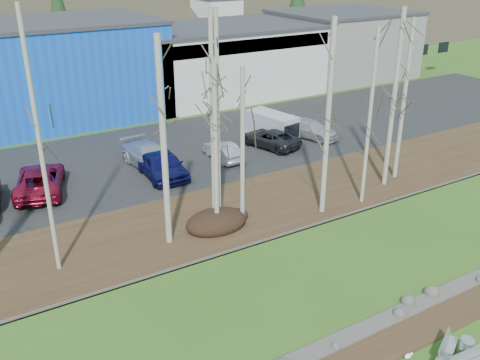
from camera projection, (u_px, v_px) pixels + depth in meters
dirt_strip at (417, 328)px, 21.06m from camera, size 80.00×1.80×0.03m
near_bank_rocks at (398, 315)px, 21.85m from camera, size 80.00×0.80×0.50m
river at (332, 268)px, 25.07m from camera, size 80.00×8.00×0.90m
far_bank_rocks at (282, 231)px, 28.28m from camera, size 80.00×0.80×0.46m
far_bank at (250, 207)px, 30.76m from camera, size 80.00×7.00×0.15m
parking_lot at (173, 153)px, 38.99m from camera, size 80.00×14.00×0.14m
building_blue at (37, 71)px, 45.48m from camera, size 20.40×12.24×8.30m
building_white at (221, 59)px, 54.33m from camera, size 18.36×12.24×6.80m
building_grey at (341, 43)px, 61.87m from camera, size 14.28×12.24×7.30m
bench_damaged at (446, 350)px, 19.43m from camera, size 1.64×1.15×0.71m
litter_bin at (466, 350)px, 19.37m from camera, size 0.57×0.57×0.80m
seagull at (408, 356)px, 19.43m from camera, size 0.38×0.18×0.28m
dirt_mound at (216, 221)px, 28.33m from camera, size 3.43×2.42×0.67m
birch_1 at (40, 149)px, 22.44m from camera, size 0.19×0.19×11.78m
birch_2 at (164, 146)px, 25.01m from camera, size 0.31×0.31×10.26m
birch_3 at (213, 123)px, 26.79m from camera, size 0.23×0.23×11.16m
birch_4 at (216, 150)px, 26.62m from camera, size 0.25×0.25×8.78m
birch_5 at (242, 148)px, 27.40m from camera, size 0.24×0.24×8.38m
birch_6 at (370, 119)px, 29.36m from camera, size 0.21×0.21×9.98m
birch_7 at (328, 121)px, 28.06m from camera, size 0.28×0.28×10.60m
birch_8 at (404, 102)px, 32.74m from camera, size 0.26×0.26×9.98m
birch_9 at (394, 101)px, 31.54m from camera, size 0.28×0.28×10.68m
birch_10 at (218, 122)px, 26.93m from camera, size 0.23×0.23×11.16m
car_2 at (40, 180)px, 32.25m from camera, size 4.20×6.23×1.59m
car_3 at (150, 156)px, 35.91m from camera, size 2.72×5.69×1.60m
car_4 at (158, 166)px, 34.32m from camera, size 2.09×4.64×1.55m
car_5 at (223, 151)px, 37.28m from camera, size 1.38×3.86×1.27m
car_6 at (270, 138)px, 39.70m from camera, size 3.43×5.16×1.32m
car_7 at (310, 129)px, 41.69m from camera, size 3.32×5.03×1.35m
car_8 at (167, 164)px, 34.60m from camera, size 2.09×4.64×1.55m
van_white at (273, 126)px, 41.55m from camera, size 2.54×4.58×1.89m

